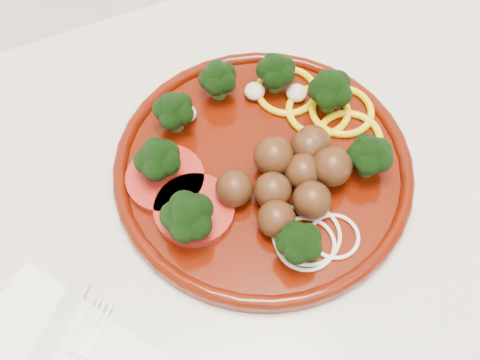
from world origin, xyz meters
name	(u,v)px	position (x,y,z in m)	size (l,w,h in m)	color
counter	(259,332)	(0.00, 1.70, 0.45)	(2.40, 0.60, 0.90)	silver
plate	(265,160)	(0.01, 1.73, 0.92)	(0.30, 0.30, 0.06)	#3F0B02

